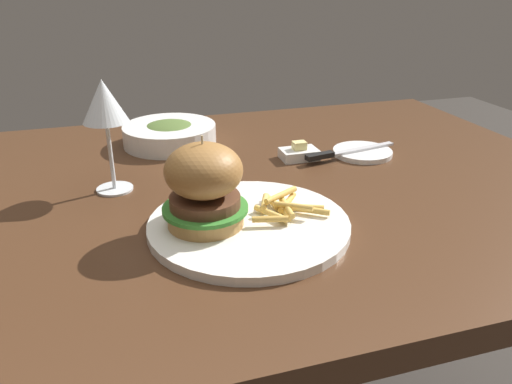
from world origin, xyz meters
TOP-DOWN VIEW (x-y plane):
  - dining_table at (0.00, 0.00)m, footprint 1.25×0.91m
  - main_plate at (-0.06, -0.17)m, footprint 0.29×0.29m
  - burger_sandwich at (-0.12, -0.16)m, footprint 0.12×0.12m
  - fries_pile at (-0.00, -0.16)m, footprint 0.12×0.10m
  - wine_glass at (-0.24, 0.03)m, footprint 0.07×0.07m
  - bread_plate at (0.25, 0.07)m, footprint 0.12×0.12m
  - table_knife at (0.20, 0.06)m, footprint 0.21×0.05m
  - butter_dish at (0.12, 0.08)m, footprint 0.07×0.05m
  - soup_bowl at (-0.11, 0.25)m, footprint 0.20×0.20m

SIDE VIEW (x-z plane):
  - dining_table at x=0.00m, z-range 0.28..1.02m
  - bread_plate at x=0.25m, z-range 0.74..0.75m
  - main_plate at x=-0.06m, z-range 0.74..0.75m
  - butter_dish at x=0.12m, z-range 0.73..0.77m
  - table_knife at x=0.20m, z-range 0.75..0.76m
  - soup_bowl at x=-0.11m, z-range 0.74..0.79m
  - fries_pile at x=0.00m, z-range 0.75..0.78m
  - burger_sandwich at x=-0.12m, z-range 0.75..0.88m
  - wine_glass at x=-0.24m, z-range 0.79..0.98m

